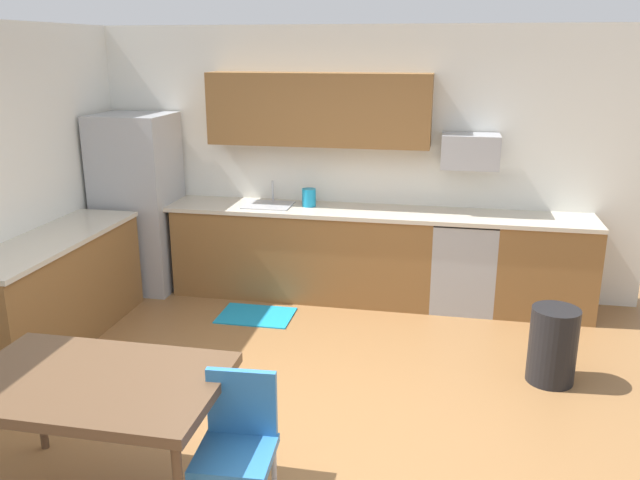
{
  "coord_description": "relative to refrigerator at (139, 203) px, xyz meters",
  "views": [
    {
      "loc": [
        0.97,
        -3.89,
        2.49
      ],
      "look_at": [
        0.0,
        1.0,
        1.0
      ],
      "focal_mm": 36.39,
      "sensor_mm": 36.0,
      "label": 1
    }
  ],
  "objects": [
    {
      "name": "cabinet_run_back",
      "position": [
        1.74,
        0.08,
        -0.47
      ],
      "size": [
        2.63,
        0.6,
        0.9
      ],
      "primitive_type": "cube",
      "color": "brown",
      "rests_on": "ground"
    },
    {
      "name": "cabinet_run_back_right",
      "position": [
        4.12,
        0.08,
        -0.47
      ],
      "size": [
        0.92,
        0.6,
        0.9
      ],
      "primitive_type": "cube",
      "color": "brown",
      "rests_on": "ground"
    },
    {
      "name": "sink_faucet",
      "position": [
        1.39,
        0.26,
        0.12
      ],
      "size": [
        0.02,
        0.02,
        0.24
      ],
      "primitive_type": "cylinder",
      "color": "#B2B5BA",
      "rests_on": "countertop_back"
    },
    {
      "name": "kettle",
      "position": [
        1.8,
        0.13,
        0.1
      ],
      "size": [
        0.14,
        0.14,
        0.2
      ],
      "primitive_type": "cylinder",
      "color": "#198CBF",
      "rests_on": "countertop_back"
    },
    {
      "name": "countertop_left",
      "position": [
        -0.12,
        -1.42,
        -0.0
      ],
      "size": [
        0.64,
        2.0,
        0.04
      ],
      "primitive_type": "cube",
      "color": "beige",
      "rests_on": "cabinet_run_left"
    },
    {
      "name": "countertop_back",
      "position": [
        2.18,
        0.08,
        -0.0
      ],
      "size": [
        4.8,
        0.64,
        0.04
      ],
      "primitive_type": "cube",
      "color": "beige",
      "rests_on": "cabinet_run_back"
    },
    {
      "name": "wall_back",
      "position": [
        2.18,
        0.43,
        0.43
      ],
      "size": [
        5.8,
        0.1,
        2.7
      ],
      "primitive_type": "cube",
      "color": "silver",
      "rests_on": "ground"
    },
    {
      "name": "floor_mat",
      "position": [
        1.42,
        -0.57,
        -0.91
      ],
      "size": [
        0.7,
        0.5,
        0.01
      ],
      "primitive_type": "cube",
      "color": "#198CBF",
      "rests_on": "ground"
    },
    {
      "name": "dining_table",
      "position": [
        1.34,
        -3.28,
        -0.2
      ],
      "size": [
        1.4,
        0.9,
        0.78
      ],
      "color": "brown",
      "rests_on": "ground"
    },
    {
      "name": "ground_plane",
      "position": [
        2.18,
        -2.22,
        -0.92
      ],
      "size": [
        12.0,
        12.0,
        0.0
      ],
      "primitive_type": "plane",
      "color": "olive"
    },
    {
      "name": "chair_near_table",
      "position": [
        2.15,
        -3.28,
        -0.42
      ],
      "size": [
        0.42,
        0.42,
        0.85
      ],
      "color": "#2D72B7",
      "rests_on": "ground"
    },
    {
      "name": "sink_basin",
      "position": [
        1.39,
        0.08,
        -0.04
      ],
      "size": [
        0.48,
        0.4,
        0.14
      ],
      "primitive_type": "cube",
      "color": "#A5A8AD",
      "rests_on": "countertop_back"
    },
    {
      "name": "upper_cabinets_back",
      "position": [
        1.88,
        0.21,
        0.98
      ],
      "size": [
        2.2,
        0.34,
        0.7
      ],
      "primitive_type": "cube",
      "color": "brown"
    },
    {
      "name": "microwave",
      "position": [
        3.36,
        0.18,
        0.62
      ],
      "size": [
        0.54,
        0.36,
        0.32
      ],
      "primitive_type": "cube",
      "color": "#9EA0A5"
    },
    {
      "name": "oven_range",
      "position": [
        3.36,
        0.08,
        -0.47
      ],
      "size": [
        0.6,
        0.6,
        0.91
      ],
      "color": "#999BA0",
      "rests_on": "ground"
    },
    {
      "name": "cabinet_run_left",
      "position": [
        -0.12,
        -1.42,
        -0.47
      ],
      "size": [
        0.6,
        2.0,
        0.9
      ],
      "primitive_type": "cube",
      "color": "brown",
      "rests_on": "ground"
    },
    {
      "name": "trash_bin",
      "position": [
        4.02,
        -1.34,
        -0.62
      ],
      "size": [
        0.36,
        0.36,
        0.6
      ],
      "primitive_type": "cylinder",
      "color": "black",
      "rests_on": "ground"
    },
    {
      "name": "refrigerator",
      "position": [
        0.0,
        0.0,
        0.0
      ],
      "size": [
        0.76,
        0.7,
        1.84
      ],
      "primitive_type": "cube",
      "color": "#9EA0A5",
      "rests_on": "ground"
    }
  ]
}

